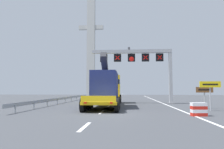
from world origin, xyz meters
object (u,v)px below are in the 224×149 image
Objects in this scene: heavy_haul_truck_yellow at (108,88)px; exit_sign_yellow at (210,88)px; tourist_info_sign_brown at (205,92)px; crash_barrier_striped at (199,109)px; bridge_pylon_distant at (91,39)px; overhead_lane_gantry at (142,60)px.

exit_sign_yellow is at bearing -30.64° from heavy_haul_truck_yellow.
tourist_info_sign_brown is (0.23, 1.98, -0.37)m from exit_sign_yellow.
exit_sign_yellow reaches higher than crash_barrier_striped.
exit_sign_yellow is at bearing -96.51° from tourist_info_sign_brown.
exit_sign_yellow is at bearing -70.21° from bridge_pylon_distant.
heavy_haul_truck_yellow is at bearing 128.02° from crash_barrier_striped.
tourist_info_sign_brown is (9.48, -3.51, -0.44)m from heavy_haul_truck_yellow.
heavy_haul_truck_yellow is 55.45m from bridge_pylon_distant.
crash_barrier_striped is at bearing -51.98° from heavy_haul_truck_yellow.
tourist_info_sign_brown is at bearing -51.92° from overhead_lane_gantry.
exit_sign_yellow is 62.93m from bridge_pylon_distant.
heavy_haul_truck_yellow reaches higher than exit_sign_yellow.
tourist_info_sign_brown is 0.05× the size of bridge_pylon_distant.
heavy_haul_truck_yellow is 10.12m from tourist_info_sign_brown.
bridge_pylon_distant is at bearing 110.66° from tourist_info_sign_brown.
overhead_lane_gantry is at bearing 38.84° from heavy_haul_truck_yellow.
crash_barrier_striped is (-2.39, -5.57, -1.10)m from tourist_info_sign_brown.
overhead_lane_gantry is at bearing 128.08° from tourist_info_sign_brown.
bridge_pylon_distant reaches higher than overhead_lane_gantry.
crash_barrier_striped is 0.03× the size of bridge_pylon_distant.
heavy_haul_truck_yellow is 0.36× the size of bridge_pylon_distant.
exit_sign_yellow is 4.44m from crash_barrier_striped.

